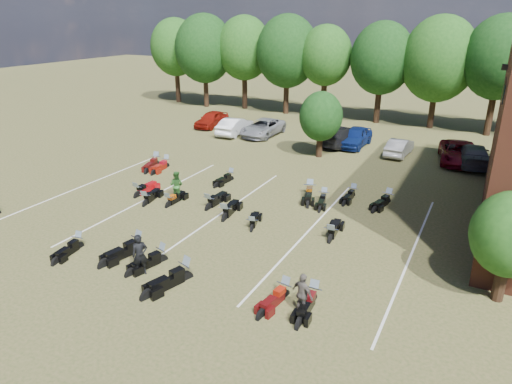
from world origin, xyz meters
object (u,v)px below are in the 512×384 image
Objects in this scene: motorcycle_3 at (138,251)px; person_black at (140,255)px; person_grey at (303,294)px; car_4 at (355,137)px; person_green at (176,185)px; car_0 at (212,119)px; motorcycle_14 at (156,165)px; motorcycle_7 at (138,197)px.

person_black is at bearing -32.82° from motorcycle_3.
person_grey is 8.53m from motorcycle_3.
person_green is (-6.00, -16.01, 0.06)m from car_4.
person_grey is at bearing 137.42° from person_green.
motorcycle_3 is at bearing -66.81° from car_0.
person_green is (8.19, -16.49, 0.11)m from car_0.
person_green is (-3.69, 7.40, -0.03)m from person_black.
motorcycle_7 is at bearing -78.50° from motorcycle_14.
person_black is 1.09× the size of person_grey.
motorcycle_14 is (-15.87, 11.32, -0.81)m from person_grey.
car_0 is 2.45× the size of person_black.
motorcycle_7 is (-5.99, 6.61, -0.89)m from person_black.
car_4 is 2.01× the size of motorcycle_7.
car_4 is (14.19, -0.48, 0.05)m from car_0.
motorcycle_14 is (-11.21, -11.51, -0.79)m from car_4.
person_green reaches higher than motorcycle_7.
person_green is at bearing 121.96° from motorcycle_3.
person_green reaches higher than car_4.
person_black is 14.89m from motorcycle_14.
motorcycle_3 is 6.87m from motorcycle_7.
car_0 is 18.41m from person_green.
person_black is 0.77× the size of motorcycle_7.
car_0 is 1.77× the size of motorcycle_3.
person_grey is at bearing -52.80° from motorcycle_14.
motorcycle_14 is at bearing -13.11° from person_grey.
person_black reaches higher than motorcycle_3.
person_black is 2.24m from motorcycle_3.
car_0 is 0.94× the size of car_4.
car_4 is 2.72× the size of person_green.
person_black is at bearing -93.48° from car_4.
person_grey is (10.66, -6.82, -0.04)m from person_green.
person_black reaches higher than person_grey.
car_0 is 2.55× the size of person_green.
car_0 is at bearing -179.80° from car_4.
person_green is 6.94m from motorcycle_14.
motorcycle_7 is (-2.30, -0.79, -0.85)m from person_green.
car_0 is 29.98m from person_grey.
person_grey is at bearing -42.33° from person_black.
car_0 is 18.27m from motorcycle_7.
person_green is at bearing -108.39° from car_4.
person_green is at bearing 69.45° from person_black.
motorcycle_14 is at bearing -77.72° from car_0.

